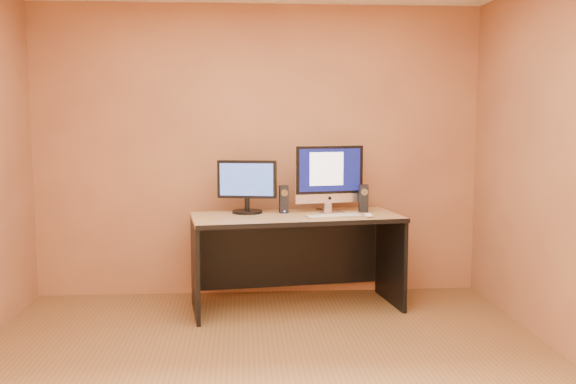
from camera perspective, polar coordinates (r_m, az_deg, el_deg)
The scene contains 11 objects.
floor at distance 4.11m, azimuth -1.68°, elevation -16.26°, with size 4.00×4.00×0.00m, color brown.
walls at distance 3.80m, azimuth -1.75°, elevation 2.11°, with size 4.00×4.00×2.60m, color #A76D43, non-canonical shape.
desk at distance 5.41m, azimuth 0.72°, elevation -6.23°, with size 1.71×0.75×0.79m, color #A68853, non-canonical shape.
imac at distance 5.49m, azimuth 3.77°, elevation 1.23°, with size 0.61×0.22×0.59m, color silver, non-canonical shape.
second_monitor at distance 5.45m, azimuth -3.66°, elevation 0.46°, with size 0.51×0.26×0.45m, color black, non-canonical shape.
speaker_left at distance 5.46m, azimuth -0.38°, elevation -0.65°, with size 0.07×0.08×0.24m, color black, non-canonical shape.
speaker_right at distance 5.55m, azimuth 6.73°, elevation -0.57°, with size 0.07×0.08×0.24m, color black, non-canonical shape.
keyboard at distance 5.25m, azimuth 4.11°, elevation -2.15°, with size 0.46×0.12×0.02m, color silver.
mouse at distance 5.26m, azimuth 7.17°, elevation -2.05°, with size 0.06×0.11×0.04m, color silver.
cable_a at distance 5.63m, azimuth 3.07°, elevation -1.60°, with size 0.01×0.01×0.24m, color black.
cable_b at distance 5.63m, azimuth 2.82°, elevation -1.60°, with size 0.01×0.01×0.19m, color black.
Camera 1 is at (-0.16, -3.79, 1.60)m, focal length 40.00 mm.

